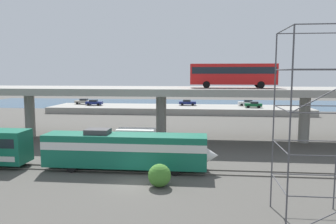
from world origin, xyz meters
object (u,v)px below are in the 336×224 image
(scaffolding_tower, at_px, (317,121))
(parked_car_0, at_px, (94,102))
(train_locomotive, at_px, (133,149))
(service_truck_west, at_px, (143,140))
(parked_car_3, at_px, (253,105))
(parked_car_1, at_px, (247,103))
(parked_car_2, at_px, (187,102))
(parked_car_4, at_px, (83,101))
(transit_bus_on_overpass, at_px, (233,73))

(scaffolding_tower, relative_size, parked_car_0, 2.97)
(train_locomotive, relative_size, service_truck_west, 2.57)
(parked_car_0, distance_m, parked_car_3, 40.38)
(train_locomotive, xyz_separation_m, parked_car_1, (18.42, 54.17, 0.07))
(service_truck_west, xyz_separation_m, parked_car_2, (3.31, 46.54, 0.62))
(parked_car_1, bearing_deg, parked_car_4, -0.00)
(parked_car_1, height_order, parked_car_2, same)
(scaffolding_tower, distance_m, parked_car_1, 64.74)
(parked_car_0, relative_size, parked_car_3, 1.05)
(service_truck_west, xyz_separation_m, parked_car_4, (-24.92, 47.06, 0.62))
(train_locomotive, distance_m, transit_bus_on_overpass, 20.72)
(train_locomotive, bearing_deg, parked_car_4, 114.92)
(scaffolding_tower, distance_m, parked_car_3, 60.06)
(transit_bus_on_overpass, bearing_deg, parked_car_1, -100.76)
(parked_car_2, bearing_deg, parked_car_3, -14.69)
(parked_car_1, bearing_deg, scaffolding_tower, 86.20)
(transit_bus_on_overpass, relative_size, parked_car_0, 2.84)
(parked_car_2, bearing_deg, service_truck_west, -94.07)
(transit_bus_on_overpass, height_order, parked_car_4, transit_bus_on_overpass)
(parked_car_3, relative_size, parked_car_4, 0.95)
(transit_bus_on_overpass, bearing_deg, parked_car_4, -46.63)
(service_truck_west, xyz_separation_m, parked_car_3, (19.48, 42.30, 0.62))
(transit_bus_on_overpass, bearing_deg, scaffolding_tower, 96.62)
(service_truck_west, bearing_deg, train_locomotive, -87.99)
(service_truck_west, distance_m, scaffolding_tower, 23.13)
(parked_car_0, height_order, parked_car_1, same)
(train_locomotive, relative_size, parked_car_4, 4.11)
(scaffolding_tower, bearing_deg, parked_car_2, 99.84)
(scaffolding_tower, bearing_deg, parked_car_3, 85.13)
(train_locomotive, distance_m, parked_car_1, 57.22)
(train_locomotive, relative_size, parked_car_1, 3.83)
(train_locomotive, distance_m, parked_car_4, 59.73)
(parked_car_0, distance_m, parked_car_2, 24.31)
(parked_car_1, bearing_deg, service_truck_west, 68.36)
(parked_car_1, distance_m, parked_car_2, 15.37)
(service_truck_west, distance_m, parked_car_2, 46.66)
(service_truck_west, distance_m, parked_car_1, 50.63)
(parked_car_1, bearing_deg, parked_car_0, 4.51)
(service_truck_west, xyz_separation_m, parked_car_1, (18.67, 47.06, 0.62))
(parked_car_0, bearing_deg, service_truck_west, -64.60)
(train_locomotive, xyz_separation_m, service_truck_west, (-0.25, 7.11, -0.55))
(parked_car_3, bearing_deg, parked_car_4, -6.12)
(scaffolding_tower, xyz_separation_m, parked_car_0, (-35.26, 61.32, -4.47))
(parked_car_0, bearing_deg, scaffolding_tower, -60.10)
(transit_bus_on_overpass, relative_size, parked_car_2, 2.75)
(train_locomotive, bearing_deg, scaffolding_tower, -35.99)
(transit_bus_on_overpass, relative_size, parked_car_1, 2.63)
(train_locomotive, height_order, parked_car_3, train_locomotive)
(train_locomotive, height_order, transit_bus_on_overpass, transit_bus_on_overpass)
(parked_car_1, height_order, parked_car_3, same)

